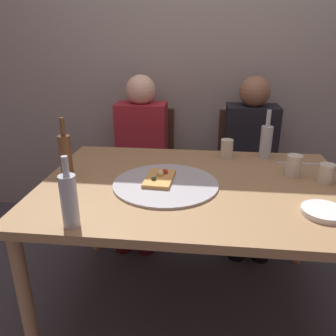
{
  "coord_description": "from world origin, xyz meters",
  "views": [
    {
      "loc": [
        0.04,
        -1.52,
        1.43
      ],
      "look_at": [
        -0.14,
        0.06,
        0.8
      ],
      "focal_mm": 36.25,
      "sensor_mm": 36.0,
      "label": 1
    }
  ],
  "objects_px": {
    "tumbler_near": "(294,166)",
    "guest_in_sweater": "(140,151)",
    "plate_stack": "(324,212)",
    "chair_right": "(247,164)",
    "pizza_slice_last": "(160,178)",
    "beer_bottle": "(66,156)",
    "table_knife": "(298,164)",
    "tumbler_far": "(227,149)",
    "water_bottle": "(266,141)",
    "guest_in_beanie": "(251,155)",
    "pizza_tray": "(166,184)",
    "wine_glass": "(326,173)",
    "chair_left": "(144,160)",
    "wine_bottle": "(69,200)",
    "dining_table": "(194,197)"
  },
  "relations": [
    {
      "from": "beer_bottle",
      "to": "chair_right",
      "type": "height_order",
      "value": "beer_bottle"
    },
    {
      "from": "tumbler_near",
      "to": "chair_left",
      "type": "height_order",
      "value": "chair_left"
    },
    {
      "from": "wine_glass",
      "to": "pizza_slice_last",
      "type": "bearing_deg",
      "value": -173.67
    },
    {
      "from": "water_bottle",
      "to": "pizza_slice_last",
      "type": "bearing_deg",
      "value": -142.92
    },
    {
      "from": "pizza_slice_last",
      "to": "dining_table",
      "type": "bearing_deg",
      "value": 2.0
    },
    {
      "from": "tumbler_near",
      "to": "plate_stack",
      "type": "bearing_deg",
      "value": -85.14
    },
    {
      "from": "plate_stack",
      "to": "water_bottle",
      "type": "bearing_deg",
      "value": 101.4
    },
    {
      "from": "dining_table",
      "to": "pizza_slice_last",
      "type": "relative_size",
      "value": 6.61
    },
    {
      "from": "tumbler_far",
      "to": "plate_stack",
      "type": "height_order",
      "value": "tumbler_far"
    },
    {
      "from": "pizza_slice_last",
      "to": "wine_bottle",
      "type": "height_order",
      "value": "wine_bottle"
    },
    {
      "from": "dining_table",
      "to": "water_bottle",
      "type": "relative_size",
      "value": 5.29
    },
    {
      "from": "chair_left",
      "to": "guest_in_beanie",
      "type": "distance_m",
      "value": 0.81
    },
    {
      "from": "dining_table",
      "to": "table_knife",
      "type": "relative_size",
      "value": 6.83
    },
    {
      "from": "water_bottle",
      "to": "table_knife",
      "type": "distance_m",
      "value": 0.22
    },
    {
      "from": "pizza_slice_last",
      "to": "guest_in_sweater",
      "type": "relative_size",
      "value": 0.19
    },
    {
      "from": "table_knife",
      "to": "chair_left",
      "type": "bearing_deg",
      "value": -29.97
    },
    {
      "from": "tumbler_near",
      "to": "plate_stack",
      "type": "height_order",
      "value": "tumbler_near"
    },
    {
      "from": "pizza_slice_last",
      "to": "beer_bottle",
      "type": "height_order",
      "value": "beer_bottle"
    },
    {
      "from": "guest_in_beanie",
      "to": "wine_glass",
      "type": "bearing_deg",
      "value": 111.83
    },
    {
      "from": "tumbler_near",
      "to": "guest_in_sweater",
      "type": "height_order",
      "value": "guest_in_sweater"
    },
    {
      "from": "beer_bottle",
      "to": "tumbler_far",
      "type": "bearing_deg",
      "value": 27.16
    },
    {
      "from": "plate_stack",
      "to": "chair_right",
      "type": "xyz_separation_m",
      "value": [
        -0.17,
        1.17,
        -0.24
      ]
    },
    {
      "from": "pizza_tray",
      "to": "beer_bottle",
      "type": "height_order",
      "value": "beer_bottle"
    },
    {
      "from": "plate_stack",
      "to": "tumbler_near",
      "type": "bearing_deg",
      "value": 94.86
    },
    {
      "from": "chair_left",
      "to": "tumbler_near",
      "type": "bearing_deg",
      "value": 140.29
    },
    {
      "from": "dining_table",
      "to": "wine_bottle",
      "type": "xyz_separation_m",
      "value": [
        -0.45,
        -0.45,
        0.18
      ]
    },
    {
      "from": "table_knife",
      "to": "water_bottle",
      "type": "bearing_deg",
      "value": -27.97
    },
    {
      "from": "tumbler_near",
      "to": "guest_in_sweater",
      "type": "xyz_separation_m",
      "value": [
        -0.92,
        0.61,
        -0.16
      ]
    },
    {
      "from": "pizza_tray",
      "to": "wine_bottle",
      "type": "relative_size",
      "value": 1.82
    },
    {
      "from": "beer_bottle",
      "to": "guest_in_sweater",
      "type": "distance_m",
      "value": 0.84
    },
    {
      "from": "wine_bottle",
      "to": "plate_stack",
      "type": "height_order",
      "value": "wine_bottle"
    },
    {
      "from": "wine_glass",
      "to": "pizza_tray",
      "type": "bearing_deg",
      "value": -171.25
    },
    {
      "from": "dining_table",
      "to": "pizza_slice_last",
      "type": "distance_m",
      "value": 0.2
    },
    {
      "from": "beer_bottle",
      "to": "chair_right",
      "type": "distance_m",
      "value": 1.41
    },
    {
      "from": "table_knife",
      "to": "tumbler_near",
      "type": "bearing_deg",
      "value": 69.39
    },
    {
      "from": "dining_table",
      "to": "pizza_tray",
      "type": "xyz_separation_m",
      "value": [
        -0.14,
        -0.04,
        0.08
      ]
    },
    {
      "from": "pizza_slice_last",
      "to": "tumbler_near",
      "type": "distance_m",
      "value": 0.69
    },
    {
      "from": "beer_bottle",
      "to": "table_knife",
      "type": "bearing_deg",
      "value": 15.96
    },
    {
      "from": "tumbler_far",
      "to": "plate_stack",
      "type": "xyz_separation_m",
      "value": [
        0.36,
        -0.65,
        -0.04
      ]
    },
    {
      "from": "beer_bottle",
      "to": "guest_in_beanie",
      "type": "bearing_deg",
      "value": 37.87
    },
    {
      "from": "pizza_tray",
      "to": "guest_in_beanie",
      "type": "bearing_deg",
      "value": 57.85
    },
    {
      "from": "pizza_tray",
      "to": "water_bottle",
      "type": "distance_m",
      "value": 0.71
    },
    {
      "from": "water_bottle",
      "to": "chair_right",
      "type": "distance_m",
      "value": 0.6
    },
    {
      "from": "pizza_tray",
      "to": "chair_right",
      "type": "bearing_deg",
      "value": 62.13
    },
    {
      "from": "pizza_tray",
      "to": "chair_right",
      "type": "relative_size",
      "value": 0.57
    },
    {
      "from": "water_bottle",
      "to": "tumbler_near",
      "type": "height_order",
      "value": "water_bottle"
    },
    {
      "from": "tumbler_near",
      "to": "tumbler_far",
      "type": "height_order",
      "value": "tumbler_near"
    },
    {
      "from": "pizza_slice_last",
      "to": "wine_bottle",
      "type": "distance_m",
      "value": 0.53
    },
    {
      "from": "pizza_slice_last",
      "to": "guest_in_beanie",
      "type": "xyz_separation_m",
      "value": [
        0.54,
        0.77,
        -0.13
      ]
    },
    {
      "from": "chair_right",
      "to": "pizza_tray",
      "type": "bearing_deg",
      "value": 62.13
    }
  ]
}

